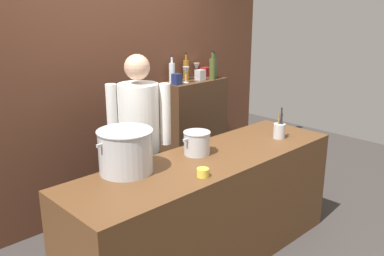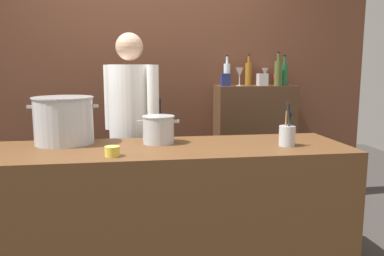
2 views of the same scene
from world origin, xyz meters
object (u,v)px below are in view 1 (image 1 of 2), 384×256
stockpot_small (197,143)px  spice_tin_silver (200,75)px  wine_bottle_green (214,68)px  stockpot_large (126,151)px  spice_tin_navy (177,79)px  wine_glass_wide (196,67)px  wine_bottle_amber (186,69)px  wine_bottle_olive (212,68)px  utensil_crock (279,130)px  chef (140,137)px  wine_glass_tall (186,71)px  spice_tin_red (206,72)px  butter_jar (203,173)px  wine_bottle_clear (172,72)px

stockpot_small → spice_tin_silver: (1.06, 1.02, 0.29)m
stockpot_small → wine_bottle_green: bearing=38.7°
stockpot_small → stockpot_large: bearing=171.9°
spice_tin_navy → spice_tin_silver: bearing=2.9°
wine_glass_wide → wine_bottle_amber: bearing=-175.1°
stockpot_small → wine_bottle_olive: size_ratio=0.89×
stockpot_large → utensil_crock: stockpot_large is taller
chef → wine_glass_tall: 1.19m
wine_glass_wide → stockpot_small: bearing=-134.5°
spice_tin_red → spice_tin_navy: size_ratio=0.90×
utensil_crock → wine_bottle_olive: bearing=72.1°
stockpot_large → wine_bottle_amber: bearing=33.8°
utensil_crock → wine_bottle_olive: size_ratio=0.91×
butter_jar → wine_bottle_amber: 1.98m
wine_glass_wide → chef: bearing=-153.8°
wine_bottle_clear → spice_tin_silver: wine_bottle_clear is taller
wine_bottle_clear → utensil_crock: bearing=-87.1°
wine_glass_tall → stockpot_large: bearing=-147.5°
wine_glass_wide → spice_tin_silver: size_ratio=1.47×
utensil_crock → wine_bottle_amber: 1.42m
wine_bottle_clear → spice_tin_navy: wine_bottle_clear is taller
butter_jar → wine_glass_tall: (1.12, 1.36, 0.42)m
wine_glass_tall → spice_tin_red: (0.44, 0.14, -0.07)m
chef → wine_glass_tall: (1.01, 0.50, 0.38)m
stockpot_small → wine_bottle_olive: wine_bottle_olive is taller
butter_jar → wine_bottle_green: 2.12m
chef → spice_tin_red: (1.45, 0.64, 0.31)m
stockpot_small → wine_bottle_amber: wine_bottle_amber is taller
wine_bottle_olive → wine_glass_wide: size_ratio=1.89×
butter_jar → wine_glass_wide: size_ratio=0.51×
wine_bottle_amber → wine_glass_tall: (-0.13, -0.13, 0.01)m
stockpot_large → wine_glass_wide: size_ratio=2.71×
chef → wine_bottle_clear: bearing=-105.0°
chef → spice_tin_silver: chef is taller
wine_bottle_green → spice_tin_red: wine_bottle_green is taller
butter_jar → spice_tin_red: 2.19m
butter_jar → spice_tin_red: bearing=43.8°
stockpot_small → spice_tin_navy: spice_tin_navy is taller
stockpot_large → stockpot_small: (0.62, -0.09, -0.06)m
stockpot_small → spice_tin_red: (1.28, 1.15, 0.29)m
wine_bottle_amber → wine_glass_wide: wine_bottle_amber is taller
wine_bottle_amber → spice_tin_silver: wine_bottle_amber is taller
wine_bottle_clear → wine_bottle_amber: size_ratio=0.97×
spice_tin_silver → spice_tin_navy: (-0.37, -0.02, 0.00)m
wine_glass_wide → spice_tin_navy: wine_glass_wide is taller
butter_jar → wine_bottle_clear: (1.03, 1.48, 0.41)m
wine_bottle_clear → wine_bottle_green: size_ratio=1.00×
wine_bottle_clear → wine_bottle_amber: bearing=3.1°
stockpot_small → wine_bottle_green: size_ratio=0.97×
spice_tin_navy → wine_bottle_amber: bearing=27.4°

